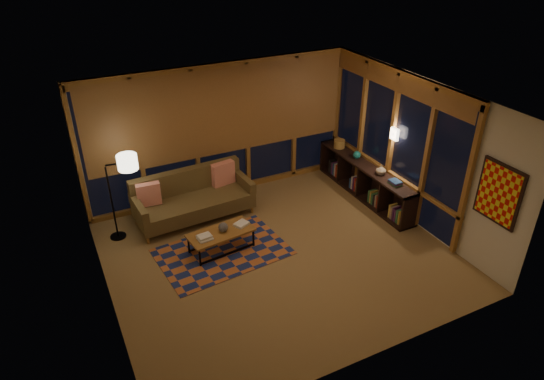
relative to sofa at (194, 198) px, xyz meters
name	(u,v)px	position (x,y,z in m)	size (l,w,h in m)	color
floor	(278,254)	(0.89, -1.72, -0.44)	(5.50, 5.00, 0.01)	#A08249
ceiling	(279,102)	(0.89, -1.72, 2.26)	(5.50, 5.00, 0.01)	beige
walls	(278,185)	(0.89, -1.72, 0.91)	(5.51, 5.01, 2.70)	beige
window_wall_back	(222,131)	(0.89, 0.71, 0.91)	(5.30, 0.16, 2.60)	brown
window_wall_right	(391,141)	(3.57, -1.12, 0.91)	(0.16, 3.70, 2.60)	brown
wall_art	(499,194)	(3.60, -3.57, 1.01)	(0.06, 0.74, 0.94)	red
wall_sconce	(395,134)	(3.51, -1.27, 1.11)	(0.12, 0.18, 0.22)	white
sofa	(194,198)	(0.00, 0.00, 0.00)	(2.17, 0.88, 0.89)	brown
pillow_left	(149,195)	(-0.79, 0.11, 0.21)	(0.42, 0.14, 0.42)	red
pillow_right	(223,173)	(0.70, 0.27, 0.23)	(0.46, 0.15, 0.46)	red
area_rug	(223,252)	(0.07, -1.24, -0.44)	(2.13, 1.42, 0.01)	#B5612E
coffee_table	(221,241)	(0.08, -1.17, -0.26)	(1.12, 0.51, 0.37)	brown
book_stack_a	(205,237)	(-0.23, -1.24, -0.03)	(0.26, 0.20, 0.08)	silver
book_stack_b	(241,224)	(0.48, -1.12, -0.05)	(0.22, 0.17, 0.04)	silver
ceramic_pot	(223,227)	(0.13, -1.17, 0.01)	(0.17, 0.17, 0.17)	black
floor_lamp	(111,199)	(-1.45, 0.03, 0.34)	(0.52, 0.34, 1.57)	black
bookshelf	(365,180)	(3.38, -0.72, -0.09)	(0.40, 2.80, 0.70)	black
basket	(339,144)	(3.36, 0.24, 0.35)	(0.24, 0.24, 0.18)	#AA7C3F
teal_bowl	(357,155)	(3.38, -0.38, 0.34)	(0.16, 0.16, 0.16)	#17716F
vase	(381,170)	(3.38, -1.17, 0.36)	(0.19, 0.19, 0.20)	tan
shelf_book_stack	(395,183)	(3.38, -1.60, 0.29)	(0.15, 0.21, 0.06)	silver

